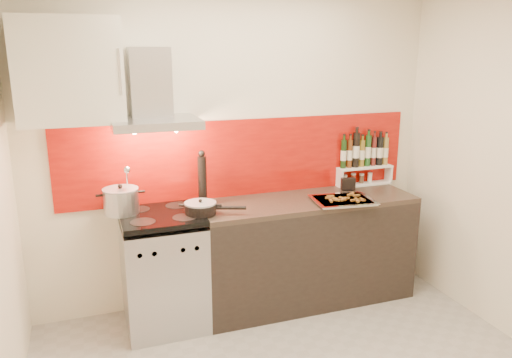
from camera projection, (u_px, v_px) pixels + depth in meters
name	position (u px, v px, depth m)	size (l,w,h in m)	color
back_wall	(238.00, 148.00, 4.11)	(3.40, 0.02, 2.60)	silver
backsplash	(244.00, 158.00, 4.14)	(3.00, 0.02, 0.64)	#8E0B07
range_stove	(164.00, 271.00, 3.83)	(0.60, 0.60, 0.91)	#B7B7BA
counter	(306.00, 250.00, 4.22)	(1.80, 0.60, 0.90)	black
range_hood	(152.00, 99.00, 3.63)	(0.62, 0.50, 0.61)	#B7B7BA
upper_cabinet	(69.00, 71.00, 3.38)	(0.70, 0.35, 0.72)	beige
stock_pot	(121.00, 201.00, 3.69)	(0.26, 0.26, 0.23)	#B7B7BA
saute_pan	(202.00, 208.00, 3.70)	(0.44, 0.25, 0.11)	black
utensil_jar	(127.00, 200.00, 3.69)	(0.08, 0.12, 0.38)	silver
pepper_mill	(202.00, 179.00, 3.89)	(0.07, 0.07, 0.44)	black
step_shelf	(364.00, 161.00, 4.48)	(0.53, 0.14, 0.48)	white
caddy_box	(348.00, 184.00, 4.33)	(0.12, 0.05, 0.10)	black
baking_tray	(343.00, 200.00, 4.02)	(0.52, 0.43, 0.03)	silver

